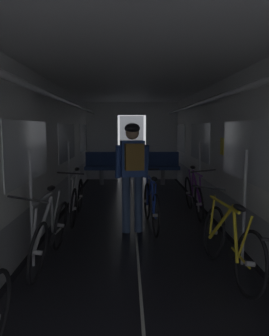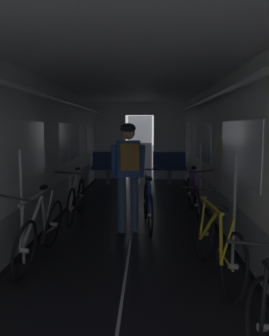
% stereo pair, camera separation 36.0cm
% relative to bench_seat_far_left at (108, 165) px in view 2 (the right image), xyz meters
% --- Properties ---
extents(train_car_shell, '(3.14, 12.34, 2.57)m').
position_rel_bench_seat_far_left_xyz_m(train_car_shell, '(0.90, -4.47, 1.13)').
color(train_car_shell, black).
rests_on(train_car_shell, ground).
extents(bench_seat_far_left, '(0.98, 0.51, 0.95)m').
position_rel_bench_seat_far_left_xyz_m(bench_seat_far_left, '(0.00, 0.00, 0.00)').
color(bench_seat_far_left, gray).
rests_on(bench_seat_far_left, ground).
extents(bench_seat_far_right, '(0.98, 0.51, 0.95)m').
position_rel_bench_seat_far_left_xyz_m(bench_seat_far_right, '(1.80, 0.00, 0.00)').
color(bench_seat_far_right, gray).
rests_on(bench_seat_far_right, ground).
extents(bicycle_white, '(0.44, 1.69, 0.95)m').
position_rel_bench_seat_far_left_xyz_m(bicycle_white, '(-0.15, -3.91, -0.18)').
color(bicycle_white, black).
rests_on(bicycle_white, ground).
extents(bicycle_silver, '(0.44, 1.69, 0.96)m').
position_rel_bench_seat_far_left_xyz_m(bicycle_silver, '(-0.18, -5.90, -0.19)').
color(bicycle_silver, black).
rests_on(bicycle_silver, ground).
extents(bicycle_purple, '(0.44, 1.69, 0.95)m').
position_rel_bench_seat_far_left_xyz_m(bicycle_purple, '(2.02, -3.63, -0.19)').
color(bicycle_purple, black).
rests_on(bicycle_purple, ground).
extents(bicycle_yellow, '(0.51, 1.69, 0.96)m').
position_rel_bench_seat_far_left_xyz_m(bicycle_yellow, '(1.92, -6.26, -0.19)').
color(bicycle_yellow, black).
rests_on(bicycle_yellow, ground).
extents(person_cyclist_aisle, '(0.55, 0.43, 1.73)m').
position_rel_bench_seat_far_left_xyz_m(person_cyclist_aisle, '(0.85, -4.67, 0.50)').
color(person_cyclist_aisle, '#384C75').
rests_on(person_cyclist_aisle, ground).
extents(bicycle_blue_in_aisle, '(0.44, 1.69, 0.93)m').
position_rel_bench_seat_far_left_xyz_m(bicycle_blue_in_aisle, '(1.16, -4.41, -0.18)').
color(bicycle_blue_in_aisle, black).
rests_on(bicycle_blue_in_aisle, ground).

